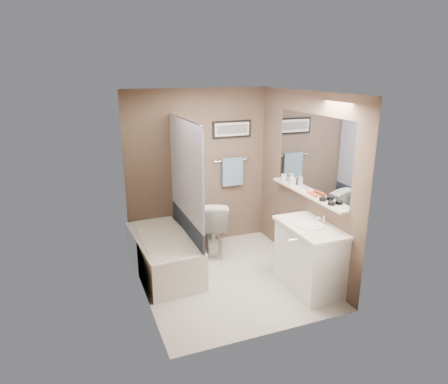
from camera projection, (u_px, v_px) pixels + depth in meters
name	position (u px, v px, depth m)	size (l,w,h in m)	color
ground	(228.00, 278.00, 5.30)	(2.50, 2.50, 0.00)	silver
ceiling	(229.00, 94.00, 4.60)	(2.20, 2.50, 0.04)	white
wall_back	(198.00, 169.00, 6.04)	(2.20, 0.04, 2.40)	brown
wall_front	(276.00, 226.00, 3.85)	(2.20, 0.04, 2.40)	brown
wall_left	(141.00, 201.00, 4.57)	(0.04, 2.50, 2.40)	brown
wall_right	(303.00, 183.00, 5.32)	(0.04, 2.50, 2.40)	brown
tile_surround	(134.00, 205.00, 5.07)	(0.02, 1.55, 2.00)	#C0B291
curtain_rod	(184.00, 119.00, 5.01)	(0.02, 0.02, 1.55)	silver
curtain_upper	(186.00, 170.00, 5.20)	(0.03, 1.45, 1.28)	white
curtain_lower	(187.00, 228.00, 5.44)	(0.03, 1.45, 0.36)	#243144
mirror	(312.00, 154.00, 5.07)	(0.02, 1.60, 1.00)	silver
shelf	(306.00, 193.00, 5.20)	(0.12, 1.60, 0.03)	silver
towel_bar	(232.00, 160.00, 6.19)	(0.02, 0.02, 0.60)	silver
towel	(233.00, 172.00, 6.23)	(0.34, 0.05, 0.44)	#9CC7E3
art_frame	(232.00, 129.00, 6.07)	(0.62, 0.03, 0.26)	black
art_mat	(232.00, 129.00, 6.05)	(0.56, 0.00, 0.20)	white
art_image	(232.00, 129.00, 6.05)	(0.50, 0.00, 0.13)	#595959
door	(323.00, 237.00, 4.09)	(0.80, 0.02, 2.00)	silver
door_handle	(292.00, 240.00, 4.02)	(0.02, 0.02, 0.10)	silver
bathtub	(163.00, 254.00, 5.41)	(0.70, 1.50, 0.50)	white
tub_rim	(163.00, 237.00, 5.33)	(0.56, 1.36, 0.02)	white
toilet	(213.00, 225.00, 5.98)	(0.46, 0.81, 0.82)	silver
vanity	(309.00, 258.00, 4.96)	(0.50, 0.90, 0.80)	white
countertop	(311.00, 227.00, 4.83)	(0.54, 0.96, 0.04)	white
sink_basin	(310.00, 225.00, 4.82)	(0.34, 0.34, 0.01)	white
faucet_spout	(324.00, 220.00, 4.88)	(0.02, 0.02, 0.10)	silver
faucet_knob	(319.00, 219.00, 4.97)	(0.05, 0.05, 0.05)	white
candle_bowl_near	(331.00, 203.00, 4.71)	(0.09, 0.09, 0.04)	black
candle_bowl_far	(323.00, 199.00, 4.87)	(0.09, 0.09, 0.04)	black
hair_brush_front	(312.00, 194.00, 5.07)	(0.04, 0.04, 0.22)	#DB4C1F
pink_comb	(298.00, 188.00, 5.37)	(0.03, 0.16, 0.01)	pink
glass_jar	(284.00, 178.00, 5.71)	(0.08, 0.08, 0.10)	silver
soap_bottle	(292.00, 180.00, 5.50)	(0.07, 0.07, 0.16)	#999999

